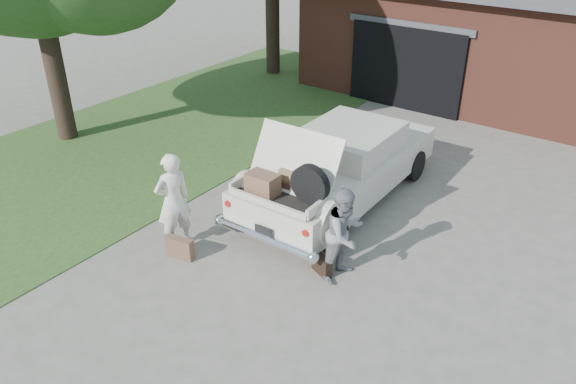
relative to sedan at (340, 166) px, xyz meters
The scene contains 8 objects.
ground 2.67m from the sedan, 85.28° to the right, with size 90.00×90.00×0.00m, color gray.
grass_strip 5.35m from the sedan, behind, with size 6.00×16.00×0.02m, color #2D4C1E.
house 9.04m from the sedan, 82.37° to the left, with size 12.80×7.80×3.30m.
sedan is the anchor object (origin of this frame).
woman_left 3.27m from the sedan, 115.55° to the right, with size 0.62×0.41×1.70m, color white.
woman_right 2.44m from the sedan, 56.69° to the right, with size 0.75×0.58×1.54m, color gray.
suitcase_left 3.43m from the sedan, 108.62° to the right, with size 0.48×0.15×0.37m, color brown.
suitcase_right 2.50m from the sedan, 64.49° to the right, with size 0.40×0.13×0.31m, color black.
Camera 1 is at (4.64, -5.75, 5.43)m, focal length 35.00 mm.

